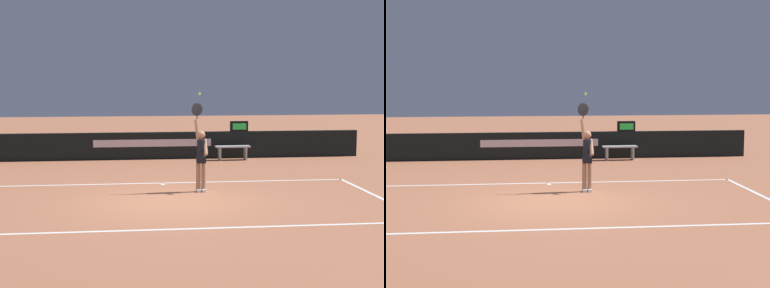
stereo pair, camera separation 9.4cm
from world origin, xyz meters
TOP-DOWN VIEW (x-y plane):
  - ground_plane at (0.00, 0.00)m, footprint 60.00×60.00m
  - court_lines at (0.00, -0.09)m, footprint 10.40×5.22m
  - back_wall at (-0.00, 7.33)m, footprint 15.01×0.20m
  - speed_display at (3.11, 7.33)m, footprint 0.63×0.19m
  - tennis_player at (0.90, 1.08)m, footprint 0.42×0.39m
  - tennis_ball at (0.87, 1.13)m, footprint 0.07×0.07m
  - courtside_bench_near at (2.78, 6.75)m, footprint 1.22×0.38m

SIDE VIEW (x-z plane):
  - ground_plane at x=0.00m, z-range 0.00..0.00m
  - court_lines at x=0.00m, z-range 0.00..0.00m
  - courtside_bench_near at x=2.78m, z-range 0.12..0.62m
  - back_wall at x=0.00m, z-range 0.00..0.96m
  - tennis_player at x=0.90m, z-range -0.21..2.09m
  - speed_display at x=3.11m, z-range 0.96..1.33m
  - tennis_ball at x=0.87m, z-range 2.47..2.54m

